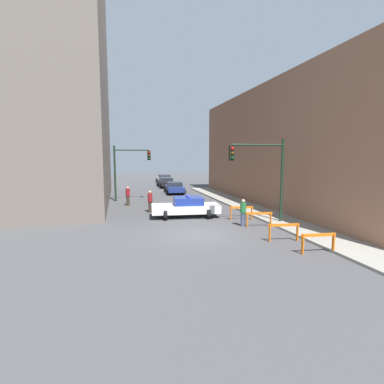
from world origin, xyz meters
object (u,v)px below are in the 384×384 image
police_car (186,207)px  parked_car_mid (166,182)px  barrier_front (318,240)px  barrier_back (259,217)px  traffic_light_far (127,165)px  pedestrian_sidewalk (243,212)px  parked_car_near (175,187)px  pedestrian_corner (128,196)px  barrier_mid (284,229)px  parked_car_far (164,179)px  barrier_corner (241,211)px  traffic_light_near (265,168)px  pedestrian_crossing (150,201)px

police_car → parked_car_mid: police_car is taller
barrier_front → barrier_back: 5.17m
traffic_light_far → pedestrian_sidewalk: bearing=-62.1°
police_car → parked_car_near: (1.64, 13.24, -0.05)m
pedestrian_corner → barrier_back: 12.31m
parked_car_mid → barrier_mid: parked_car_mid is taller
police_car → parked_car_far: size_ratio=1.10×
traffic_light_far → pedestrian_sidewalk: size_ratio=3.13×
pedestrian_corner → barrier_back: bearing=23.2°
police_car → barrier_corner: police_car is taller
police_car → barrier_back: police_car is taller
police_car → barrier_mid: bearing=-148.7°
pedestrian_sidewalk → barrier_corner: bearing=27.2°
parked_car_near → parked_car_far: 13.46m
traffic_light_near → parked_car_near: traffic_light_near is taller
parked_car_far → pedestrian_sidewalk: pedestrian_sidewalk is taller
traffic_light_near → barrier_mid: 4.86m
pedestrian_crossing → pedestrian_sidewalk: (5.02, -5.84, 0.00)m
traffic_light_near → police_car: 6.06m
traffic_light_near → barrier_corner: traffic_light_near is taller
barrier_back → barrier_corner: size_ratio=0.99×
parked_car_near → barrier_front: 22.43m
parked_car_near → barrier_mid: 20.34m
parked_car_mid → pedestrian_crossing: pedestrian_crossing is taller
parked_car_mid → barrier_corner: size_ratio=2.71×
traffic_light_near → barrier_front: bearing=-94.0°
traffic_light_near → parked_car_far: size_ratio=1.18×
police_car → barrier_corner: (3.39, -1.76, -0.11)m
pedestrian_sidewalk → barrier_mid: pedestrian_sidewalk is taller
police_car → parked_car_mid: 20.16m
parked_car_far → barrier_back: (1.11, -30.59, -0.06)m
police_car → parked_car_near: police_car is taller
traffic_light_near → barrier_front: 6.54m
pedestrian_sidewalk → barrier_corner: pedestrian_sidewalk is taller
pedestrian_corner → parked_car_near: bearing=129.7°
traffic_light_far → pedestrian_sidewalk: (6.50, -12.27, -2.54)m
traffic_light_near → traffic_light_far: size_ratio=1.00×
pedestrian_corner → barrier_corner: (7.19, -7.66, -0.24)m
barrier_mid → barrier_back: same height
parked_car_mid → pedestrian_sidewalk: (1.03, -23.59, 0.19)m
barrier_mid → pedestrian_crossing: bearing=121.2°
traffic_light_near → barrier_mid: size_ratio=3.27×
traffic_light_far → barrier_front: 19.61m
parked_car_mid → pedestrian_crossing: (-3.99, -17.75, 0.19)m
traffic_light_far → barrier_back: bearing=-59.9°
parked_car_mid → barrier_back: (1.88, -24.01, -0.06)m
pedestrian_crossing → pedestrian_corner: bearing=84.2°
pedestrian_sidewalk → parked_car_far: bearing=47.7°
barrier_back → barrier_corner: (-0.22, 2.17, 0.00)m
pedestrian_corner → barrier_front: size_ratio=1.04×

